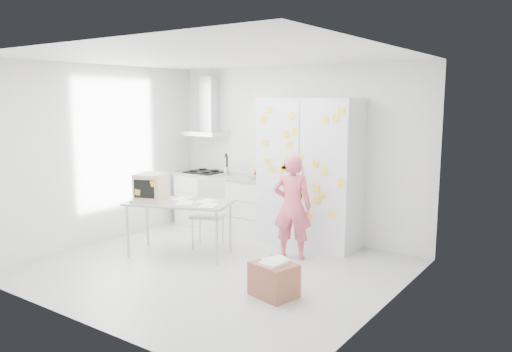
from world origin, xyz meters
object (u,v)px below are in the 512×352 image
Objects in this scene: person at (292,207)px; desk at (161,194)px; cardboard_box at (274,279)px; chair at (209,209)px.

person is 1.86m from desk.
chair is at bearing 149.56° from cardboard_box.
desk is 0.79m from chair.
desk reaches higher than cardboard_box.
desk is (-1.65, -0.85, 0.13)m from person.
cardboard_box is at bearing 91.75° from person.
desk reaches higher than chair.
person is 1.35m from chair.
cardboard_box is at bearing -55.18° from chair.
person is 1.46× the size of chair.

